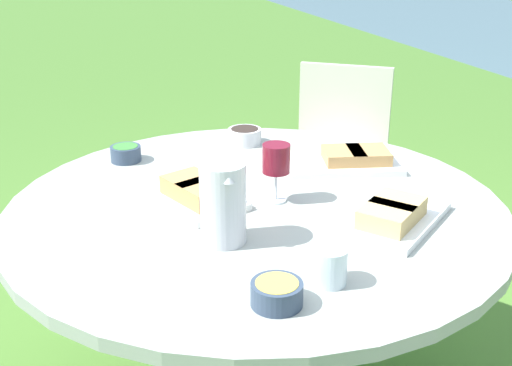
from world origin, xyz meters
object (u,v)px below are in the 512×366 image
water_pitcher (223,203)px  dining_table (256,235)px  wine_glass (276,160)px  chair_near_right (338,146)px

water_pitcher → dining_table: bearing=141.9°
water_pitcher → wine_glass: 0.28m
dining_table → wine_glass: 0.23m
water_pitcher → wine_glass: (-0.19, 0.21, 0.02)m
dining_table → chair_near_right: (-1.02, 0.77, -0.15)m
dining_table → chair_near_right: bearing=143.0°
water_pitcher → chair_near_right: bearing=142.8°
chair_near_right → water_pitcher: size_ratio=4.29×
dining_table → water_pitcher: size_ratio=6.80×
chair_near_right → water_pitcher: bearing=-37.2°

